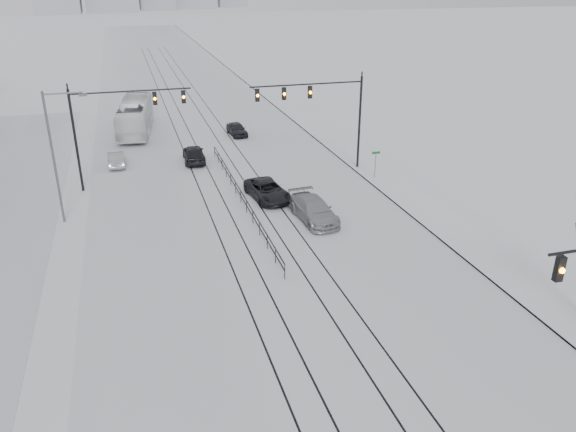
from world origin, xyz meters
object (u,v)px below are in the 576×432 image
Objects in this scene: sedan_nb_front at (267,191)px; sedan_nb_far at (237,129)px; box_truck at (135,117)px; sedan_sb_inner at (194,154)px; sedan_nb_right at (314,210)px; sedan_sb_outer at (116,159)px.

sedan_nb_far is at bearing 78.13° from sedan_nb_front.
sedan_nb_far is 0.32× the size of box_truck.
sedan_nb_front is at bearing -99.26° from sedan_nb_far.
box_truck is (-4.62, 12.17, 0.94)m from sedan_sb_inner.
sedan_nb_right is 1.36× the size of sedan_nb_far.
box_truck is at bearing -101.19° from sedan_sb_outer.
sedan_nb_right is at bearing 118.41° from box_truck.
box_truck is at bearing -66.66° from sedan_sb_inner.
sedan_nb_far is at bearing 164.06° from box_truck.
sedan_sb_outer is at bearing 86.09° from box_truck.
sedan_sb_outer is 0.74× the size of sedan_nb_right.
sedan_sb_outer is 11.61m from box_truck.
sedan_sb_inner is 0.86× the size of sedan_nb_right.
sedan_sb_outer is 15.92m from sedan_nb_front.
sedan_sb_inner is at bearing 172.89° from sedan_sb_outer.
sedan_sb_inner is 13.05m from box_truck.
box_truck reaches higher than sedan_nb_front.
box_truck is (-8.76, 22.92, 1.02)m from sedan_nb_front.
sedan_nb_front is 1.29× the size of sedan_nb_far.
sedan_sb_outer is at bearing 124.44° from sedan_nb_right.
sedan_sb_inner is at bearing 103.55° from sedan_nb_front.
sedan_nb_front is (10.94, -11.56, 0.05)m from sedan_sb_outer.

